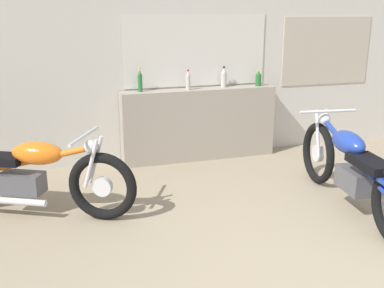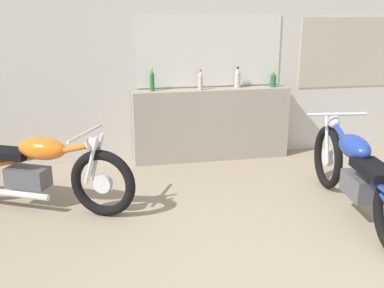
{
  "view_description": "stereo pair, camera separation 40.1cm",
  "coord_description": "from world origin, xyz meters",
  "px_view_note": "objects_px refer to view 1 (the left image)",
  "views": [
    {
      "loc": [
        -1.82,
        -2.26,
        1.92
      ],
      "look_at": [
        -0.59,
        1.68,
        0.7
      ],
      "focal_mm": 42.0,
      "sensor_mm": 36.0,
      "label": 1
    },
    {
      "loc": [
        -1.43,
        -2.36,
        1.92
      ],
      "look_at": [
        -0.59,
        1.68,
        0.7
      ],
      "focal_mm": 42.0,
      "sensor_mm": 36.0,
      "label": 2
    }
  ],
  "objects_px": {
    "bottle_leftmost": "(140,81)",
    "motorcycle_orange": "(28,175)",
    "bottle_center": "(224,78)",
    "motorcycle_blue": "(352,169)",
    "bottle_left_center": "(188,81)",
    "bottle_right_center": "(258,79)"
  },
  "relations": [
    {
      "from": "motorcycle_blue",
      "to": "bottle_left_center",
      "type": "bearing_deg",
      "value": 118.89
    },
    {
      "from": "bottle_left_center",
      "to": "bottle_center",
      "type": "height_order",
      "value": "bottle_center"
    },
    {
      "from": "bottle_leftmost",
      "to": "bottle_center",
      "type": "height_order",
      "value": "bottle_leftmost"
    },
    {
      "from": "bottle_leftmost",
      "to": "bottle_right_center",
      "type": "relative_size",
      "value": 1.36
    },
    {
      "from": "bottle_left_center",
      "to": "motorcycle_blue",
      "type": "relative_size",
      "value": 0.12
    },
    {
      "from": "bottle_right_center",
      "to": "motorcycle_orange",
      "type": "height_order",
      "value": "bottle_right_center"
    },
    {
      "from": "bottle_leftmost",
      "to": "motorcycle_blue",
      "type": "distance_m",
      "value": 2.74
    },
    {
      "from": "bottle_right_center",
      "to": "motorcycle_blue",
      "type": "bearing_deg",
      "value": -87.36
    },
    {
      "from": "bottle_center",
      "to": "motorcycle_blue",
      "type": "distance_m",
      "value": 2.23
    },
    {
      "from": "bottle_left_center",
      "to": "motorcycle_blue",
      "type": "xyz_separation_m",
      "value": [
        1.09,
        -1.98,
        -0.64
      ]
    },
    {
      "from": "bottle_left_center",
      "to": "bottle_right_center",
      "type": "height_order",
      "value": "bottle_left_center"
    },
    {
      "from": "bottle_left_center",
      "to": "bottle_center",
      "type": "distance_m",
      "value": 0.53
    },
    {
      "from": "bottle_leftmost",
      "to": "bottle_center",
      "type": "xyz_separation_m",
      "value": [
        1.13,
        0.02,
        -0.01
      ]
    },
    {
      "from": "bottle_center",
      "to": "motorcycle_orange",
      "type": "height_order",
      "value": "bottle_center"
    },
    {
      "from": "motorcycle_blue",
      "to": "bottle_right_center",
      "type": "bearing_deg",
      "value": 92.64
    },
    {
      "from": "motorcycle_orange",
      "to": "bottle_leftmost",
      "type": "bearing_deg",
      "value": 41.61
    },
    {
      "from": "bottle_leftmost",
      "to": "bottle_left_center",
      "type": "height_order",
      "value": "bottle_leftmost"
    },
    {
      "from": "motorcycle_orange",
      "to": "motorcycle_blue",
      "type": "xyz_separation_m",
      "value": [
        3.06,
        -0.84,
        0.02
      ]
    },
    {
      "from": "bottle_center",
      "to": "bottle_left_center",
      "type": "bearing_deg",
      "value": -171.49
    },
    {
      "from": "bottle_leftmost",
      "to": "bottle_center",
      "type": "relative_size",
      "value": 1.08
    },
    {
      "from": "bottle_leftmost",
      "to": "motorcycle_orange",
      "type": "relative_size",
      "value": 0.15
    },
    {
      "from": "bottle_right_center",
      "to": "motorcycle_blue",
      "type": "height_order",
      "value": "bottle_right_center"
    }
  ]
}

